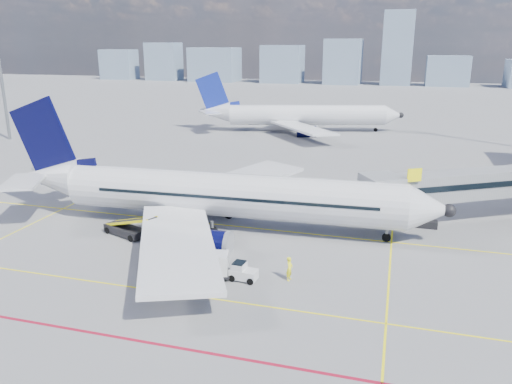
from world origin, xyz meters
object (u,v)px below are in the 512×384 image
second_aircraft (298,115)px  ramp_worker (289,269)px  cargo_dolly (206,264)px  main_aircraft (213,195)px  belt_loader (126,229)px  baggage_tug (242,272)px

second_aircraft → ramp_worker: bearing=-94.2°
cargo_dolly → ramp_worker: size_ratio=2.09×
second_aircraft → main_aircraft: bearing=-102.0°
belt_loader → main_aircraft: bearing=53.9°
second_aircraft → ramp_worker: second_aircraft is taller
main_aircraft → cargo_dolly: bearing=-74.7°
baggage_tug → belt_loader: 14.11m
main_aircraft → second_aircraft: main_aircraft is taller
main_aircraft → belt_loader: size_ratio=6.86×
cargo_dolly → second_aircraft: bearing=81.2°
belt_loader → ramp_worker: size_ratio=3.35×
main_aircraft → cargo_dolly: size_ratio=11.03×
main_aircraft → second_aircraft: 55.84m
ramp_worker → cargo_dolly: bearing=108.6°
belt_loader → ramp_worker: (16.31, -4.69, 0.27)m
second_aircraft → baggage_tug: size_ratio=19.21×
cargo_dolly → belt_loader: (-10.19, 6.01, -0.43)m
second_aircraft → cargo_dolly: 66.51m
main_aircraft → baggage_tug: size_ratio=20.28×
cargo_dolly → ramp_worker: (6.12, 1.33, -0.15)m
ramp_worker → second_aircraft: bearing=17.2°
belt_loader → baggage_tug: bearing=-2.4°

